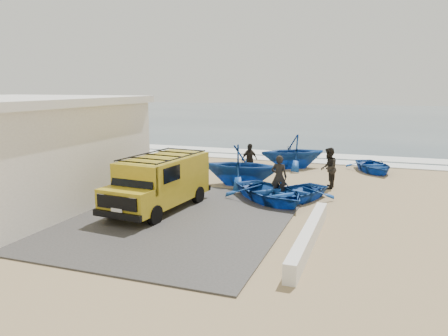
% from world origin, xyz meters
% --- Properties ---
extents(ground, '(160.00, 160.00, 0.00)m').
position_xyz_m(ground, '(0.00, 0.00, 0.00)').
color(ground, '#A0865D').
extents(slab, '(12.00, 10.00, 0.05)m').
position_xyz_m(slab, '(-2.00, -2.00, 0.03)').
color(slab, '#413E3C').
rests_on(slab, ground).
extents(ocean, '(180.00, 88.00, 0.01)m').
position_xyz_m(ocean, '(0.00, 56.00, 0.00)').
color(ocean, '#385166').
rests_on(ocean, ground).
extents(surf_line, '(180.00, 1.60, 0.06)m').
position_xyz_m(surf_line, '(0.00, 12.00, 0.03)').
color(surf_line, white).
rests_on(surf_line, ground).
extents(surf_wash, '(180.00, 2.20, 0.04)m').
position_xyz_m(surf_wash, '(0.00, 14.50, 0.02)').
color(surf_wash, white).
rests_on(surf_wash, ground).
extents(building, '(8.40, 9.40, 4.30)m').
position_xyz_m(building, '(-7.50, -2.00, 2.16)').
color(building, white).
rests_on(building, ground).
extents(parapet, '(0.35, 6.00, 0.55)m').
position_xyz_m(parapet, '(5.00, -3.00, 0.28)').
color(parapet, silver).
rests_on(parapet, ground).
extents(van, '(2.40, 5.13, 2.13)m').
position_xyz_m(van, '(-1.06, -1.09, 1.15)').
color(van, gold).
rests_on(van, ground).
extents(boat_near_left, '(4.87, 4.80, 0.83)m').
position_xyz_m(boat_near_left, '(2.69, 1.43, 0.41)').
color(boat_near_left, '#14469F').
rests_on(boat_near_left, ground).
extents(boat_near_right, '(3.75, 4.19, 0.71)m').
position_xyz_m(boat_near_right, '(3.61, 1.99, 0.36)').
color(boat_near_right, '#14469F').
rests_on(boat_near_right, ground).
extents(boat_mid_left, '(3.93, 3.45, 1.97)m').
position_xyz_m(boat_mid_left, '(0.62, 4.04, 0.98)').
color(boat_mid_left, '#14469F').
rests_on(boat_mid_left, ground).
extents(boat_far_left, '(4.86, 4.68, 1.97)m').
position_xyz_m(boat_far_left, '(2.08, 9.34, 0.99)').
color(boat_far_left, '#14469F').
rests_on(boat_far_left, ground).
extents(boat_far_right, '(3.50, 4.02, 0.69)m').
position_xyz_m(boat_far_right, '(6.58, 9.66, 0.35)').
color(boat_far_right, '#14469F').
rests_on(boat_far_right, ground).
extents(fisherman_front, '(0.69, 0.46, 1.87)m').
position_xyz_m(fisherman_front, '(2.89, 2.17, 0.94)').
color(fisherman_front, black).
rests_on(fisherman_front, ground).
extents(fisherman_middle, '(0.74, 0.95, 1.93)m').
position_xyz_m(fisherman_middle, '(4.67, 4.76, 0.97)').
color(fisherman_middle, black).
rests_on(fisherman_middle, ground).
extents(fisherman_back, '(0.94, 1.08, 1.74)m').
position_xyz_m(fisherman_back, '(0.35, 6.31, 0.87)').
color(fisherman_back, black).
rests_on(fisherman_back, ground).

